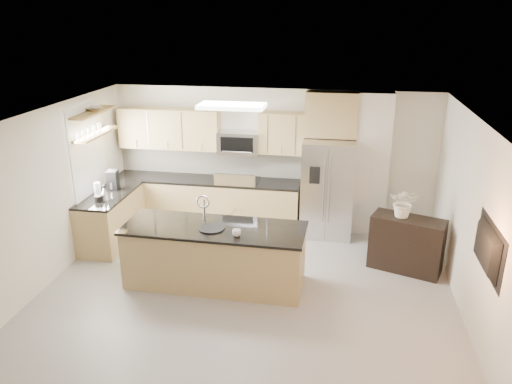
% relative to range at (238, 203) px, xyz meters
% --- Properties ---
extents(floor, '(6.50, 6.50, 0.00)m').
position_rel_range_xyz_m(floor, '(0.60, -2.92, -0.47)').
color(floor, gray).
rests_on(floor, ground).
extents(ceiling, '(6.00, 6.50, 0.02)m').
position_rel_range_xyz_m(ceiling, '(0.60, -2.92, 2.13)').
color(ceiling, silver).
rests_on(ceiling, wall_back).
extents(wall_back, '(6.00, 0.02, 2.60)m').
position_rel_range_xyz_m(wall_back, '(0.60, 0.33, 0.83)').
color(wall_back, silver).
rests_on(wall_back, floor).
extents(wall_left, '(0.02, 6.50, 2.60)m').
position_rel_range_xyz_m(wall_left, '(-2.40, -2.92, 0.83)').
color(wall_left, silver).
rests_on(wall_left, floor).
extents(wall_right, '(0.02, 6.50, 2.60)m').
position_rel_range_xyz_m(wall_right, '(3.60, -2.92, 0.83)').
color(wall_right, silver).
rests_on(wall_right, floor).
extents(back_counter, '(3.55, 0.66, 1.44)m').
position_rel_range_xyz_m(back_counter, '(-0.63, 0.01, -0.00)').
color(back_counter, tan).
rests_on(back_counter, floor).
extents(left_counter, '(0.66, 1.50, 0.92)m').
position_rel_range_xyz_m(left_counter, '(-2.07, -1.07, -0.01)').
color(left_counter, tan).
rests_on(left_counter, floor).
extents(range, '(0.76, 0.64, 1.14)m').
position_rel_range_xyz_m(range, '(0.00, 0.00, 0.00)').
color(range, black).
rests_on(range, floor).
extents(upper_cabinets, '(3.50, 0.33, 0.75)m').
position_rel_range_xyz_m(upper_cabinets, '(-0.70, 0.16, 1.35)').
color(upper_cabinets, tan).
rests_on(upper_cabinets, wall_back).
extents(microwave, '(0.76, 0.40, 0.40)m').
position_rel_range_xyz_m(microwave, '(0.00, 0.12, 1.16)').
color(microwave, '#BCBBBE').
rests_on(microwave, upper_cabinets).
extents(refrigerator, '(0.92, 0.78, 1.78)m').
position_rel_range_xyz_m(refrigerator, '(1.66, -0.05, 0.42)').
color(refrigerator, '#BCBBBE').
rests_on(refrigerator, floor).
extents(partition_column, '(0.60, 0.30, 2.60)m').
position_rel_range_xyz_m(partition_column, '(2.42, 0.18, 0.83)').
color(partition_column, silver).
rests_on(partition_column, floor).
extents(window, '(0.04, 1.15, 1.65)m').
position_rel_range_xyz_m(window, '(-2.38, -1.07, 1.18)').
color(window, white).
rests_on(window, wall_left).
extents(shelf_lower, '(0.30, 1.20, 0.04)m').
position_rel_range_xyz_m(shelf_lower, '(-2.25, -0.97, 1.48)').
color(shelf_lower, olive).
rests_on(shelf_lower, wall_left).
extents(shelf_upper, '(0.30, 1.20, 0.04)m').
position_rel_range_xyz_m(shelf_upper, '(-2.25, -0.97, 1.85)').
color(shelf_upper, olive).
rests_on(shelf_upper, wall_left).
extents(ceiling_fixture, '(1.00, 0.50, 0.06)m').
position_rel_range_xyz_m(ceiling_fixture, '(0.20, -1.32, 2.09)').
color(ceiling_fixture, white).
rests_on(ceiling_fixture, ceiling).
extents(island, '(2.70, 1.01, 1.35)m').
position_rel_range_xyz_m(island, '(0.09, -2.14, -0.01)').
color(island, tan).
rests_on(island, floor).
extents(credenza, '(1.20, 0.81, 0.88)m').
position_rel_range_xyz_m(credenza, '(2.96, -1.22, -0.03)').
color(credenza, black).
rests_on(credenza, floor).
extents(cup, '(0.13, 0.13, 0.10)m').
position_rel_range_xyz_m(cup, '(0.48, -2.40, 0.50)').
color(cup, white).
rests_on(cup, island).
extents(platter, '(0.48, 0.48, 0.02)m').
position_rel_range_xyz_m(platter, '(0.07, -2.22, 0.47)').
color(platter, black).
rests_on(platter, island).
extents(blender, '(0.14, 0.14, 0.33)m').
position_rel_range_xyz_m(blender, '(-2.07, -1.43, 0.59)').
color(blender, black).
rests_on(blender, left_counter).
extents(kettle, '(0.19, 0.19, 0.24)m').
position_rel_range_xyz_m(kettle, '(-2.02, -1.31, 0.55)').
color(kettle, '#BCBBBE').
rests_on(kettle, left_counter).
extents(coffee_maker, '(0.21, 0.25, 0.34)m').
position_rel_range_xyz_m(coffee_maker, '(-2.09, -0.81, 0.61)').
color(coffee_maker, black).
rests_on(coffee_maker, left_counter).
extents(bowl, '(0.37, 0.37, 0.08)m').
position_rel_range_xyz_m(bowl, '(-2.25, -0.91, 1.91)').
color(bowl, '#BCBBBE').
rests_on(bowl, shelf_upper).
extents(flower_vase, '(0.74, 0.68, 0.72)m').
position_rel_range_xyz_m(flower_vase, '(2.87, -1.17, 0.77)').
color(flower_vase, white).
rests_on(flower_vase, credenza).
extents(television, '(0.14, 1.08, 0.62)m').
position_rel_range_xyz_m(television, '(3.51, -3.12, 0.88)').
color(television, black).
rests_on(television, wall_right).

